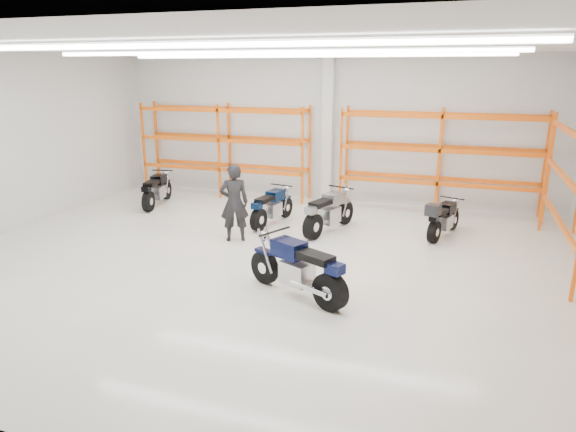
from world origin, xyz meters
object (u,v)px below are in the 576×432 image
(motorcycle_main, at_px, (300,270))
(standing_man, at_px, (234,203))
(motorcycle_back_a, at_px, (156,191))
(motorcycle_back_b, at_px, (271,208))
(motorcycle_back_c, at_px, (328,213))
(motorcycle_back_d, at_px, (442,219))
(structural_column, at_px, (328,130))

(motorcycle_main, bearing_deg, standing_man, 133.34)
(motorcycle_back_a, bearing_deg, motorcycle_back_b, -10.27)
(motorcycle_back_c, height_order, motorcycle_back_d, motorcycle_back_c)
(motorcycle_back_d, bearing_deg, motorcycle_back_c, -170.05)
(motorcycle_back_b, xyz_separation_m, motorcycle_back_c, (1.62, -0.18, 0.05))
(motorcycle_back_b, relative_size, motorcycle_back_c, 0.93)
(motorcycle_back_b, distance_m, motorcycle_back_c, 1.63)
(motorcycle_back_c, distance_m, standing_man, 2.45)
(motorcycle_main, bearing_deg, motorcycle_back_a, 141.44)
(motorcycle_back_c, bearing_deg, motorcycle_back_d, 9.95)
(motorcycle_main, height_order, motorcycle_back_d, motorcycle_main)
(motorcycle_back_b, distance_m, standing_man, 1.64)
(motorcycle_main, relative_size, motorcycle_back_b, 1.08)
(motorcycle_main, distance_m, motorcycle_back_b, 4.67)
(motorcycle_back_c, relative_size, structural_column, 0.48)
(standing_man, bearing_deg, motorcycle_back_c, -174.14)
(motorcycle_main, bearing_deg, motorcycle_back_c, 97.07)
(structural_column, bearing_deg, motorcycle_back_b, -103.83)
(motorcycle_back_a, xyz_separation_m, standing_man, (3.64, -2.25, 0.48))
(motorcycle_main, distance_m, motorcycle_back_c, 4.01)
(motorcycle_back_a, relative_size, motorcycle_back_c, 0.95)
(motorcycle_back_a, distance_m, structural_column, 5.61)
(motorcycle_back_a, xyz_separation_m, motorcycle_back_b, (4.02, -0.73, -0.01))
(motorcycle_back_c, xyz_separation_m, motorcycle_back_d, (2.80, 0.49, -0.04))
(motorcycle_back_a, height_order, motorcycle_back_d, motorcycle_back_a)
(motorcycle_main, height_order, standing_man, standing_man)
(motorcycle_main, xyz_separation_m, motorcycle_back_b, (-2.11, 4.16, -0.07))
(motorcycle_main, bearing_deg, motorcycle_back_d, 62.71)
(motorcycle_back_a, xyz_separation_m, motorcycle_back_c, (5.64, -0.91, 0.04))
(motorcycle_back_a, distance_m, motorcycle_back_b, 4.08)
(standing_man, xyz_separation_m, structural_column, (1.14, 4.60, 1.30))
(motorcycle_back_b, relative_size, structural_column, 0.45)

